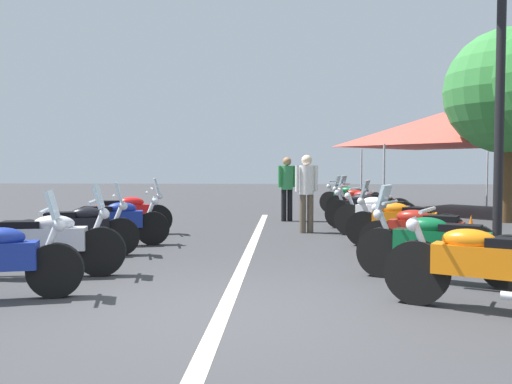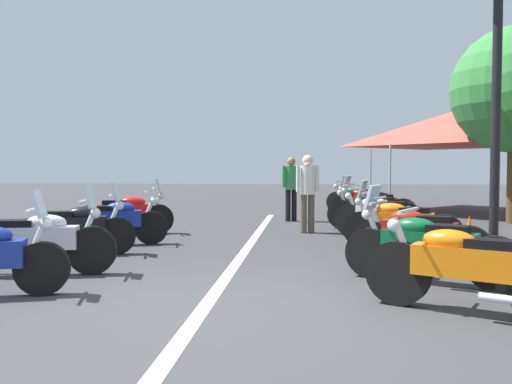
# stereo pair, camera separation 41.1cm
# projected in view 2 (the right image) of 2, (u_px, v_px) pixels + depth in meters

# --- Properties ---
(ground_plane) EXTENTS (80.00, 80.00, 0.00)m
(ground_plane) POSITION_uv_depth(u_px,v_px,m) (200.00, 313.00, 5.28)
(ground_plane) COLOR #38383A
(lane_centre_stripe) EXTENTS (14.09, 0.16, 0.01)m
(lane_centre_stripe) POSITION_uv_depth(u_px,v_px,m) (244.00, 252.00, 9.05)
(lane_centre_stripe) COLOR beige
(lane_centre_stripe) RESTS_ON ground_plane
(motorcycle_left_row_1) EXTENTS (0.73, 2.17, 1.22)m
(motorcycle_left_row_1) POSITION_uv_depth(u_px,v_px,m) (35.00, 240.00, 7.09)
(motorcycle_left_row_1) COLOR black
(motorcycle_left_row_1) RESTS_ON ground_plane
(motorcycle_left_row_2) EXTENTS (0.83, 1.98, 1.20)m
(motorcycle_left_row_2) POSITION_uv_depth(u_px,v_px,m) (74.00, 227.00, 8.70)
(motorcycle_left_row_2) COLOR black
(motorcycle_left_row_2) RESTS_ON ground_plane
(motorcycle_left_row_3) EXTENTS (0.78, 2.06, 0.99)m
(motorcycle_left_row_3) POSITION_uv_depth(u_px,v_px,m) (112.00, 221.00, 9.87)
(motorcycle_left_row_3) COLOR black
(motorcycle_left_row_3) RESTS_ON ground_plane
(motorcycle_left_row_4) EXTENTS (0.90, 2.01, 1.21)m
(motorcycle_left_row_4) POSITION_uv_depth(u_px,v_px,m) (126.00, 213.00, 11.41)
(motorcycle_left_row_4) COLOR black
(motorcycle_left_row_4) RESTS_ON ground_plane
(motorcycle_right_row_0) EXTENTS (1.09, 1.89, 1.02)m
(motorcycle_right_row_0) POSITION_uv_depth(u_px,v_px,m) (466.00, 267.00, 5.22)
(motorcycle_right_row_0) COLOR black
(motorcycle_right_row_0) RESTS_ON ground_plane
(motorcycle_right_row_1) EXTENTS (1.13, 1.98, 1.22)m
(motorcycle_right_row_1) POSITION_uv_depth(u_px,v_px,m) (426.00, 246.00, 6.58)
(motorcycle_right_row_1) COLOR black
(motorcycle_right_row_1) RESTS_ON ground_plane
(motorcycle_right_row_2) EXTENTS (1.05, 1.90, 0.98)m
(motorcycle_right_row_2) POSITION_uv_depth(u_px,v_px,m) (418.00, 234.00, 8.00)
(motorcycle_right_row_2) COLOR black
(motorcycle_right_row_2) RESTS_ON ground_plane
(motorcycle_right_row_3) EXTENTS (0.96, 2.00, 1.21)m
(motorcycle_right_row_3) POSITION_uv_depth(u_px,v_px,m) (400.00, 223.00, 9.39)
(motorcycle_right_row_3) COLOR black
(motorcycle_right_row_3) RESTS_ON ground_plane
(motorcycle_right_row_4) EXTENTS (1.07, 1.89, 1.01)m
(motorcycle_right_row_4) POSITION_uv_depth(u_px,v_px,m) (381.00, 215.00, 10.87)
(motorcycle_right_row_4) COLOR black
(motorcycle_right_row_4) RESTS_ON ground_plane
(motorcycle_right_row_5) EXTENTS (1.00, 2.05, 1.02)m
(motorcycle_right_row_5) POSITION_uv_depth(u_px,v_px,m) (372.00, 210.00, 12.18)
(motorcycle_right_row_5) COLOR black
(motorcycle_right_row_5) RESTS_ON ground_plane
(motorcycle_right_row_6) EXTENTS (1.10, 2.02, 1.22)m
(motorcycle_right_row_6) POSITION_uv_depth(u_px,v_px,m) (373.00, 205.00, 13.62)
(motorcycle_right_row_6) COLOR black
(motorcycle_right_row_6) RESTS_ON ground_plane
(motorcycle_right_row_7) EXTENTS (0.94, 1.93, 1.20)m
(motorcycle_right_row_7) POSITION_uv_depth(u_px,v_px,m) (365.00, 202.00, 15.14)
(motorcycle_right_row_7) COLOR black
(motorcycle_right_row_7) RESTS_ON ground_plane
(motorcycle_right_row_8) EXTENTS (1.20, 1.98, 1.01)m
(motorcycle_right_row_8) POSITION_uv_depth(u_px,v_px,m) (359.00, 199.00, 16.40)
(motorcycle_right_row_8) COLOR black
(motorcycle_right_row_8) RESTS_ON ground_plane
(street_lamp_twin_globe) EXTENTS (0.32, 1.22, 4.69)m
(street_lamp_twin_globe) POSITION_uv_depth(u_px,v_px,m) (497.00, 51.00, 8.18)
(street_lamp_twin_globe) COLOR black
(street_lamp_twin_globe) RESTS_ON ground_plane
(traffic_cone_0) EXTENTS (0.36, 0.36, 0.61)m
(traffic_cone_0) POSITION_uv_depth(u_px,v_px,m) (62.00, 224.00, 10.75)
(traffic_cone_0) COLOR orange
(traffic_cone_0) RESTS_ON ground_plane
(traffic_cone_1) EXTENTS (0.36, 0.36, 0.61)m
(traffic_cone_1) POSITION_uv_depth(u_px,v_px,m) (469.00, 234.00, 9.19)
(traffic_cone_1) COLOR orange
(traffic_cone_1) RESTS_ON ground_plane
(bystander_0) EXTENTS (0.32, 0.48, 1.70)m
(bystander_0) POSITION_uv_depth(u_px,v_px,m) (291.00, 184.00, 14.19)
(bystander_0) COLOR black
(bystander_0) RESTS_ON ground_plane
(bystander_1) EXTENTS (0.32, 0.50, 1.71)m
(bystander_1) POSITION_uv_depth(u_px,v_px,m) (308.00, 187.00, 11.67)
(bystander_1) COLOR brown
(bystander_1) RESTS_ON ground_plane
(event_tent) EXTENTS (5.05, 5.05, 3.20)m
(event_tent) POSITION_uv_depth(u_px,v_px,m) (452.00, 129.00, 17.02)
(event_tent) COLOR #E54C3F
(event_tent) RESTS_ON ground_plane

